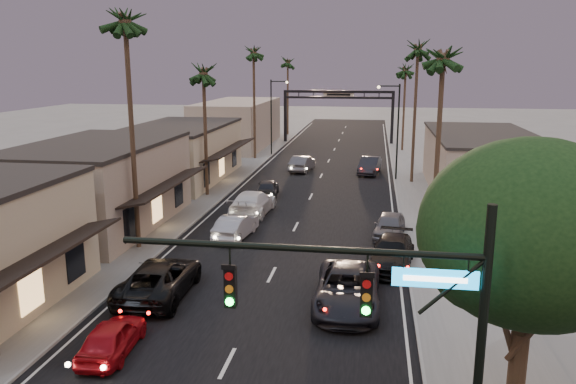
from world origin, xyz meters
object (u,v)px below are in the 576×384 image
(palm_far, at_px, (288,60))
(curbside_near, at_px, (347,289))
(arch, at_px, (338,103))
(palm_rc, at_px, (406,67))
(corner_tree, at_px, (533,241))
(oncoming_pickup, at_px, (160,279))
(traffic_signal, at_px, (396,316))
(palm_rb, at_px, (418,45))
(oncoming_silver, at_px, (236,226))
(palm_lb, at_px, (125,14))
(curbside_black, at_px, (392,253))
(streetlight_right, at_px, (395,124))
(oncoming_red, at_px, (112,337))
(palm_ra, at_px, (444,51))
(streetlight_left, at_px, (273,111))
(palm_lc, at_px, (203,68))
(palm_ld, at_px, (254,49))

(palm_far, bearing_deg, curbside_near, -78.76)
(arch, relative_size, palm_rc, 1.25)
(corner_tree, bearing_deg, oncoming_pickup, 150.33)
(traffic_signal, xyz_separation_m, palm_rb, (2.91, 40.00, 7.33))
(arch, distance_m, oncoming_silver, 45.37)
(arch, distance_m, palm_lb, 49.39)
(palm_rb, xyz_separation_m, curbside_black, (-2.40, -22.86, -11.63))
(traffic_signal, distance_m, arch, 66.24)
(oncoming_silver, bearing_deg, corner_tree, 132.95)
(arch, relative_size, palm_rb, 1.07)
(streetlight_right, distance_m, oncoming_red, 37.06)
(corner_tree, height_order, curbside_black, corner_tree)
(palm_lb, bearing_deg, curbside_near, -26.62)
(palm_ra, bearing_deg, streetlight_left, 114.54)
(streetlight_right, xyz_separation_m, streetlight_left, (-13.84, 13.00, 0.00))
(oncoming_red, bearing_deg, streetlight_left, -90.86)
(arch, xyz_separation_m, palm_lb, (-8.60, -48.00, 7.85))
(streetlight_left, bearing_deg, palm_lc, -94.37)
(streetlight_left, relative_size, palm_lc, 0.74)
(palm_far, relative_size, oncoming_silver, 2.91)
(streetlight_left, bearing_deg, palm_far, 93.95)
(palm_rc, height_order, oncoming_red, palm_rc)
(streetlight_left, xyz_separation_m, palm_lb, (-1.68, -36.00, 8.06))
(arch, height_order, palm_far, palm_far)
(curbside_black, bearing_deg, arch, 104.59)
(palm_rb, distance_m, oncoming_red, 38.23)
(streetlight_left, bearing_deg, oncoming_red, -87.08)
(palm_far, bearing_deg, oncoming_silver, -84.73)
(palm_lc, distance_m, palm_ra, 20.99)
(oncoming_pickup, bearing_deg, curbside_near, 178.70)
(curbside_near, bearing_deg, streetlight_right, 84.14)
(palm_rb, distance_m, palm_far, 37.98)
(curbside_near, bearing_deg, palm_rb, 80.61)
(palm_rc, bearing_deg, traffic_signal, -92.78)
(corner_tree, xyz_separation_m, curbside_near, (-5.39, 8.19, -5.12))
(oncoming_red, relative_size, curbside_near, 0.64)
(palm_lc, height_order, palm_rb, palm_rb)
(curbside_near, bearing_deg, oncoming_pickup, -179.75)
(oncoming_red, bearing_deg, palm_ld, -88.54)
(palm_rc, xyz_separation_m, oncoming_silver, (-12.01, -38.99, -9.72))
(streetlight_right, relative_size, curbside_near, 1.45)
(palm_lb, relative_size, oncoming_silver, 3.35)
(palm_ra, xyz_separation_m, palm_rc, (0.00, 40.00, -0.97))
(oncoming_red, bearing_deg, oncoming_pickup, -91.06)
(palm_lb, bearing_deg, oncoming_silver, 30.07)
(palm_lb, relative_size, palm_rc, 1.25)
(oncoming_silver, relative_size, curbside_black, 0.84)
(palm_ld, bearing_deg, oncoming_red, -84.76)
(streetlight_left, distance_m, oncoming_silver, 33.50)
(palm_ra, relative_size, palm_far, 1.00)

